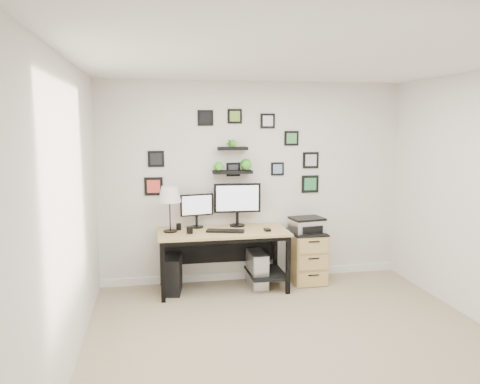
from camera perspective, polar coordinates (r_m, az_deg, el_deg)
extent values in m
plane|color=tan|center=(4.63, 7.18, -18.08)|extent=(4.00, 4.00, 0.00)
plane|color=white|center=(4.19, 7.84, 15.70)|extent=(4.00, 4.00, 0.00)
plane|color=silver|center=(6.14, 1.71, 1.20)|extent=(4.00, 0.00, 4.00)
plane|color=silver|center=(2.46, 22.31, -10.12)|extent=(4.00, 0.00, 4.00)
plane|color=silver|center=(4.08, -20.32, -2.87)|extent=(0.00, 4.00, 4.00)
cube|color=white|center=(6.39, 1.69, -10.00)|extent=(4.00, 0.03, 0.10)
cube|color=tan|center=(5.79, -2.07, -4.90)|extent=(1.60, 0.70, 0.03)
cube|color=black|center=(5.80, -2.07, -5.29)|extent=(1.54, 0.64, 0.05)
cube|color=black|center=(6.18, -2.52, -6.70)|extent=(1.44, 0.02, 0.41)
cube|color=black|center=(6.04, 3.19, -9.81)|extent=(0.45, 0.63, 0.03)
cube|color=black|center=(5.54, -9.38, -9.64)|extent=(0.05, 0.05, 0.72)
cube|color=black|center=(6.12, -9.51, -7.93)|extent=(0.05, 0.05, 0.72)
cube|color=black|center=(5.76, 5.88, -8.87)|extent=(0.05, 0.05, 0.72)
cube|color=black|center=(6.32, 4.33, -7.31)|extent=(0.05, 0.05, 0.72)
cylinder|color=black|center=(5.99, -5.29, -4.25)|extent=(0.19, 0.19, 0.02)
cylinder|color=black|center=(5.98, -5.30, -3.56)|extent=(0.04, 0.04, 0.15)
cube|color=black|center=(5.93, -5.32, -1.57)|extent=(0.42, 0.10, 0.28)
cube|color=silver|center=(5.91, -5.27, -1.60)|extent=(0.38, 0.07, 0.24)
cylinder|color=black|center=(6.05, -0.34, -4.09)|extent=(0.20, 0.20, 0.02)
cylinder|color=black|center=(6.03, -0.34, -3.29)|extent=(0.04, 0.04, 0.17)
cube|color=black|center=(5.97, -0.33, -0.73)|extent=(0.60, 0.06, 0.38)
cube|color=silver|center=(5.95, -0.30, -0.76)|extent=(0.54, 0.03, 0.32)
cube|color=black|center=(5.73, -1.80, -4.77)|extent=(0.48, 0.27, 0.02)
cube|color=black|center=(5.79, 3.35, -4.62)|extent=(0.07, 0.11, 0.03)
cylinder|color=black|center=(5.80, -8.49, -4.75)|extent=(0.17, 0.17, 0.02)
cylinder|color=black|center=(5.74, -8.55, -2.25)|extent=(0.01, 0.01, 0.51)
cone|color=white|center=(5.71, -8.59, -0.26)|extent=(0.28, 0.28, 0.19)
cylinder|color=black|center=(5.66, -6.15, -4.63)|extent=(0.08, 0.08, 0.09)
cylinder|color=black|center=(5.87, -7.48, -4.22)|extent=(0.06, 0.06, 0.08)
cube|color=black|center=(5.90, -8.19, -9.89)|extent=(0.26, 0.47, 0.45)
cube|color=gray|center=(6.04, 2.10, -9.38)|extent=(0.21, 0.45, 0.45)
cube|color=silver|center=(5.83, 2.63, -10.03)|extent=(0.18, 0.01, 0.42)
cube|color=tan|center=(6.25, 8.14, -7.88)|extent=(0.42, 0.50, 0.65)
cube|color=black|center=(6.16, 8.20, -4.89)|extent=(0.43, 0.51, 0.02)
cube|color=tan|center=(6.08, 8.89, -10.50)|extent=(0.39, 0.02, 0.18)
cylinder|color=black|center=(6.05, 8.95, -9.99)|extent=(0.14, 0.02, 0.02)
cube|color=tan|center=(6.02, 8.94, -8.54)|extent=(0.39, 0.02, 0.18)
cylinder|color=black|center=(5.99, 8.99, -8.02)|extent=(0.14, 0.02, 0.02)
cube|color=tan|center=(5.96, 8.98, -6.54)|extent=(0.39, 0.02, 0.18)
cylinder|color=black|center=(5.93, 9.04, -6.01)|extent=(0.14, 0.02, 0.02)
cube|color=silver|center=(6.14, 8.15, -4.07)|extent=(0.45, 0.37, 0.16)
cube|color=black|center=(6.12, 8.17, -3.22)|extent=(0.45, 0.37, 0.03)
cube|color=black|center=(6.00, 8.89, -4.60)|extent=(0.28, 0.06, 0.09)
cube|color=black|center=(5.97, -0.92, 2.46)|extent=(0.50, 0.18, 0.04)
cube|color=black|center=(5.94, -0.91, 5.33)|extent=(0.38, 0.15, 0.04)
imported|color=green|center=(5.93, -2.54, 3.92)|extent=(0.15, 0.12, 0.27)
imported|color=green|center=(5.99, 0.69, 3.97)|extent=(0.15, 0.15, 0.27)
imported|color=green|center=(5.94, -0.91, 6.75)|extent=(0.13, 0.09, 0.25)
cube|color=black|center=(5.99, -10.50, 0.69)|extent=(0.23, 0.02, 0.23)
cube|color=#E04434|center=(5.98, -10.50, 0.67)|extent=(0.16, 0.00, 0.16)
cube|color=black|center=(6.21, 6.29, 6.53)|extent=(0.19, 0.02, 0.19)
cube|color=#408E48|center=(6.20, 6.32, 6.53)|extent=(0.13, 0.00, 0.13)
cube|color=black|center=(6.31, 8.62, 3.86)|extent=(0.22, 0.02, 0.22)
cube|color=#B6B7BA|center=(6.30, 8.65, 3.85)|extent=(0.15, 0.00, 0.15)
cube|color=black|center=(6.03, -0.64, 9.22)|extent=(0.19, 0.02, 0.19)
cube|color=olive|center=(6.02, -0.63, 9.22)|extent=(0.13, 0.00, 0.13)
cube|color=black|center=(6.34, 8.54, 0.97)|extent=(0.23, 0.02, 0.23)
cube|color=#308449|center=(6.33, 8.57, 0.96)|extent=(0.16, 0.00, 0.16)
cube|color=black|center=(5.95, -10.20, 3.99)|extent=(0.20, 0.02, 0.20)
cube|color=black|center=(5.94, -10.20, 3.98)|extent=(0.14, 0.00, 0.14)
cube|color=black|center=(6.05, -0.83, 2.76)|extent=(0.18, 0.02, 0.18)
cube|color=#36353C|center=(6.04, -0.82, 2.75)|extent=(0.12, 0.00, 0.12)
cube|color=black|center=(5.98, -4.24, 9.00)|extent=(0.20, 0.02, 0.20)
cube|color=black|center=(5.96, -4.23, 9.00)|extent=(0.14, 0.00, 0.14)
cube|color=black|center=(6.18, 4.59, 2.83)|extent=(0.17, 0.02, 0.17)
cube|color=#6980B7|center=(6.17, 4.62, 2.82)|extent=(0.12, 0.00, 0.12)
cube|color=black|center=(6.12, 3.39, 8.64)|extent=(0.19, 0.02, 0.19)
cube|color=silver|center=(6.11, 3.42, 8.65)|extent=(0.13, 0.00, 0.13)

